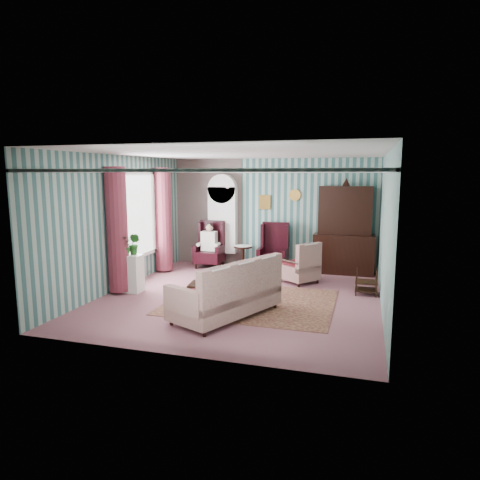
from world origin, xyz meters
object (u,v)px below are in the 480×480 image
(seated_woman, at_px, (209,246))
(sofa, at_px, (226,289))
(bookcase, at_px, (223,225))
(dresser_hutch, at_px, (344,227))
(nest_table, at_px, (366,282))
(wingback_left, at_px, (209,244))
(coffee_table, at_px, (211,295))
(floral_armchair, at_px, (300,261))
(plant_stand, at_px, (129,273))
(wingback_right, at_px, (273,248))
(round_side_table, at_px, (243,257))

(seated_woman, height_order, sofa, seated_woman)
(bookcase, height_order, dresser_hutch, dresser_hutch)
(nest_table, height_order, sofa, sofa)
(wingback_left, height_order, nest_table, wingback_left)
(bookcase, relative_size, coffee_table, 2.71)
(dresser_hutch, bearing_deg, seated_woman, -175.59)
(nest_table, bearing_deg, seated_woman, 159.15)
(bookcase, bearing_deg, floral_armchair, -29.94)
(dresser_hutch, bearing_deg, coffee_table, -123.13)
(sofa, height_order, coffee_table, sofa)
(plant_stand, bearing_deg, nest_table, 13.84)
(sofa, bearing_deg, wingback_right, 23.28)
(wingback_right, xyz_separation_m, seated_woman, (-1.75, 0.00, -0.04))
(dresser_hutch, height_order, round_side_table, dresser_hutch)
(floral_armchair, xyz_separation_m, coffee_table, (-1.34, -2.25, -0.28))
(wingback_right, relative_size, seated_woman, 1.06)
(wingback_left, bearing_deg, wingback_right, 0.00)
(wingback_left, height_order, floral_armchair, wingback_left)
(plant_stand, height_order, sofa, sofa)
(dresser_hutch, bearing_deg, wingback_right, -171.23)
(dresser_hutch, bearing_deg, sofa, -114.60)
(floral_armchair, bearing_deg, sofa, -160.18)
(wingback_left, bearing_deg, nest_table, -20.85)
(wingback_right, relative_size, round_side_table, 2.08)
(nest_table, relative_size, plant_stand, 0.68)
(nest_table, bearing_deg, dresser_hutch, 107.39)
(seated_woman, relative_size, coffee_table, 1.43)
(nest_table, xyz_separation_m, plant_stand, (-4.87, -1.20, 0.13))
(bookcase, relative_size, wingback_right, 1.79)
(round_side_table, bearing_deg, sofa, -78.35)
(seated_woman, relative_size, nest_table, 2.19)
(dresser_hutch, bearing_deg, nest_table, -72.61)
(coffee_table, bearing_deg, wingback_left, 111.05)
(bookcase, distance_m, dresser_hutch, 3.25)
(nest_table, bearing_deg, round_side_table, 151.80)
(round_side_table, distance_m, coffee_table, 3.37)
(bookcase, height_order, round_side_table, bookcase)
(floral_armchair, bearing_deg, coffee_table, -173.02)
(round_side_table, height_order, nest_table, round_side_table)
(sofa, distance_m, coffee_table, 0.72)
(sofa, bearing_deg, wingback_left, 48.86)
(dresser_hutch, xyz_separation_m, sofa, (-1.81, -3.95, -0.69))
(wingback_left, distance_m, wingback_right, 1.75)
(plant_stand, bearing_deg, floral_armchair, 28.06)
(wingback_right, bearing_deg, dresser_hutch, 8.77)
(plant_stand, xyz_separation_m, floral_armchair, (3.38, 1.80, 0.10))
(bookcase, distance_m, coffee_table, 3.83)
(floral_armchair, bearing_deg, wingback_right, 78.82)
(wingback_left, bearing_deg, sofa, -65.35)
(wingback_left, height_order, coffee_table, wingback_left)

